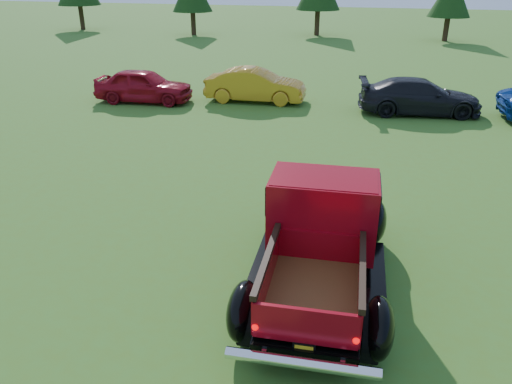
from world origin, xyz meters
name	(u,v)px	position (x,y,z in m)	size (l,w,h in m)	color
ground	(242,244)	(0.00, 0.00, 0.00)	(120.00, 120.00, 0.00)	#40651D
pickup_truck	(322,229)	(1.52, -0.57, 0.83)	(2.42, 4.81, 1.75)	black
show_car_red	(144,85)	(-6.50, 9.38, 0.62)	(1.46, 3.63, 1.24)	maroon
show_car_yellow	(255,85)	(-2.44, 10.46, 0.62)	(1.30, 3.74, 1.23)	orange
show_car_grey	(419,96)	(3.50, 10.23, 0.60)	(1.69, 4.15, 1.20)	black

